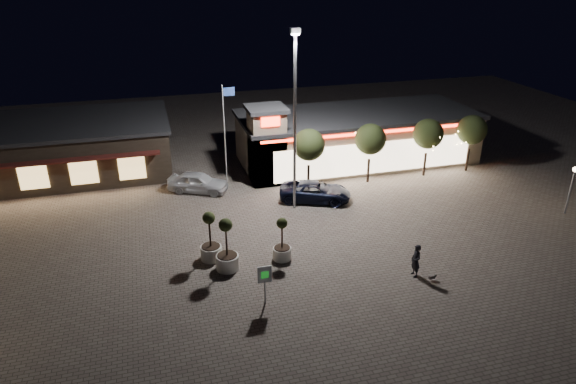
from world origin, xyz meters
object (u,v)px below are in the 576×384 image
object	(u,v)px
planter_mid	(227,254)
valet_sign	(265,278)
pickup_truck	(315,191)
planter_left	(211,245)
white_sedan	(198,182)
pedestrian	(416,261)

from	to	relation	value
planter_mid	valet_sign	distance (m)	3.99
pickup_truck	planter_left	distance (m)	10.47
pickup_truck	planter_left	bearing A→B (deg)	147.95
pickup_truck	valet_sign	bearing A→B (deg)	172.27
valet_sign	white_sedan	bearing A→B (deg)	96.22
pickup_truck	planter_mid	world-z (taller)	planter_mid
pedestrian	planter_mid	world-z (taller)	planter_mid
pedestrian	planter_left	world-z (taller)	planter_left
planter_left	planter_mid	bearing A→B (deg)	-60.65
pedestrian	planter_mid	size ratio (longest dim) A/B	0.60
pickup_truck	pedestrian	bearing A→B (deg)	-146.43
white_sedan	pedestrian	world-z (taller)	pedestrian
white_sedan	planter_left	size ratio (longest dim) A/B	1.48
pickup_truck	planter_left	world-z (taller)	planter_left
white_sedan	valet_sign	world-z (taller)	valet_sign
pickup_truck	pedestrian	distance (m)	11.18
valet_sign	pickup_truck	bearing A→B (deg)	59.97
pickup_truck	pedestrian	size ratio (longest dim) A/B	2.69
pickup_truck	white_sedan	size ratio (longest dim) A/B	1.14
pedestrian	planter_left	distance (m)	11.75
valet_sign	pedestrian	bearing A→B (deg)	1.27
planter_left	valet_sign	bearing A→B (deg)	-67.82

